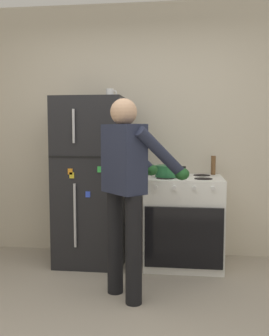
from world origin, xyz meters
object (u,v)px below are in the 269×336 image
object	(u,v)px
stove_range	(184,221)
refrigerator	(92,181)
person_cook	(128,180)
red_pot	(168,171)
pepper_mill	(213,165)
coffee_mug	(110,93)

from	to	relation	value
stove_range	refrigerator	bearing A→B (deg)	179.39
person_cook	red_pot	bearing A→B (deg)	69.64
refrigerator	person_cook	xyz separation A→B (m)	(0.49, -0.83, 0.12)
refrigerator	stove_range	bearing A→B (deg)	-0.61
person_cook	stove_range	bearing A→B (deg)	61.23
pepper_mill	person_cook	bearing A→B (deg)	-126.09
refrigerator	person_cook	world-z (taller)	refrigerator
refrigerator	coffee_mug	xyz separation A→B (m)	(0.18, 0.05, 0.89)
stove_range	pepper_mill	xyz separation A→B (m)	(0.30, 0.21, 0.55)
refrigerator	pepper_mill	bearing A→B (deg)	9.21
refrigerator	person_cook	bearing A→B (deg)	-59.43
red_pot	coffee_mug	xyz separation A→B (m)	(-0.59, 0.10, 0.77)
person_cook	coffee_mug	bearing A→B (deg)	109.20
stove_range	coffee_mug	world-z (taller)	coffee_mug
stove_range	pepper_mill	size ratio (longest dim) A/B	4.63
person_cook	coffee_mug	xyz separation A→B (m)	(-0.31, 0.88, 0.77)
coffee_mug	pepper_mill	xyz separation A→B (m)	(1.05, 0.15, -0.73)
stove_range	person_cook	distance (m)	1.06
person_cook	pepper_mill	size ratio (longest dim) A/B	8.25
coffee_mug	refrigerator	bearing A→B (deg)	-164.60
coffee_mug	pepper_mill	distance (m)	1.29
person_cook	red_pot	distance (m)	0.83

